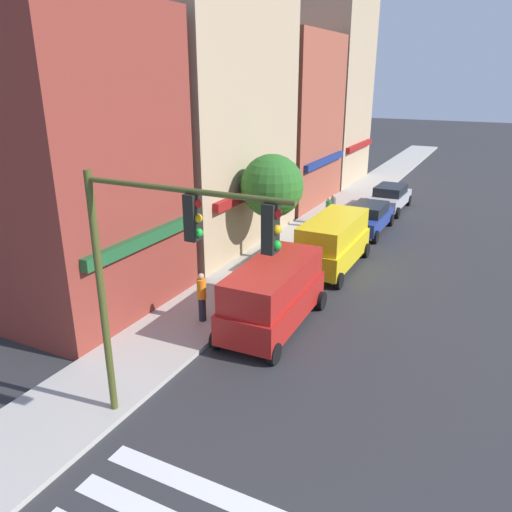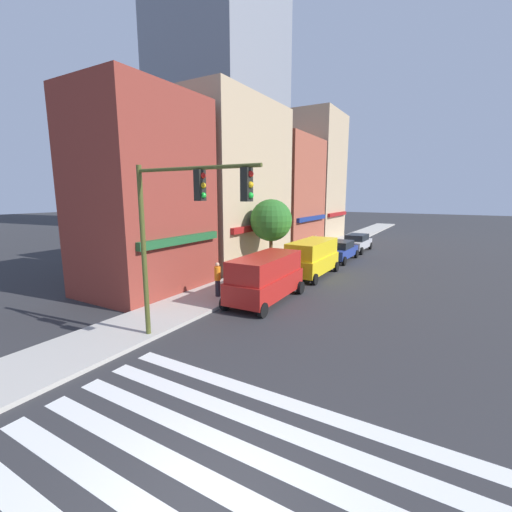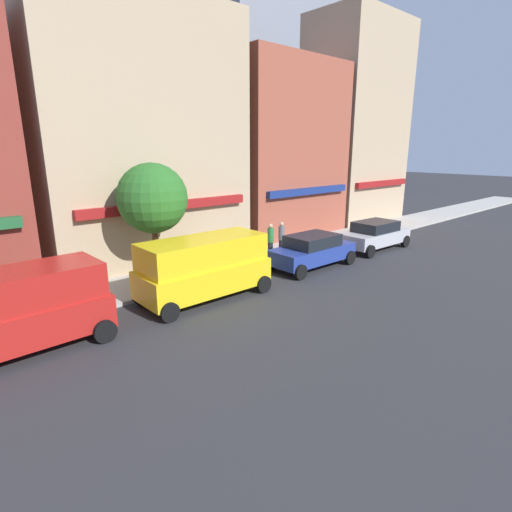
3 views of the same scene
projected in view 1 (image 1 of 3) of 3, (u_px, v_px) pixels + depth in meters
The scene contains 10 objects.
storefront_row at pixel (261, 114), 28.87m from camera, with size 33.39×5.30×14.52m.
traffic_signal at pixel (160, 258), 10.61m from camera, with size 0.32×4.97×6.31m.
van_red at pixel (274, 293), 16.87m from camera, with size 5.06×2.22×2.34m.
van_yellow at pixel (333, 241), 22.17m from camera, with size 5.00×2.22×2.34m.
sedan_blue at pixel (368, 217), 27.48m from camera, with size 4.41×2.02×1.59m.
sedan_silver at pixel (390, 197), 31.96m from camera, with size 4.45×2.02×1.59m.
pedestrian_grey_coat at pixel (333, 209), 28.26m from camera, with size 0.32×0.32×1.77m.
pedestrian_green_top at pixel (328, 212), 27.61m from camera, with size 0.32×0.32×1.77m.
pedestrian_orange_vest at pixel (202, 296), 17.14m from camera, with size 0.32×0.32×1.77m.
street_tree at pixel (272, 186), 22.16m from camera, with size 2.82×2.82×4.84m.
Camera 1 is at (-3.35, -1.70, 8.25)m, focal length 35.00 mm.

